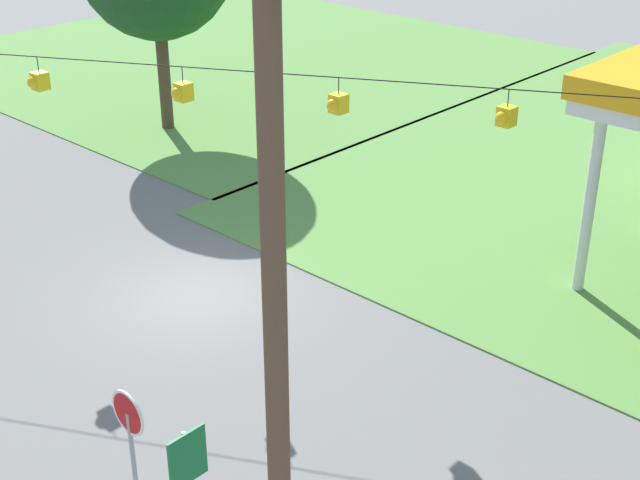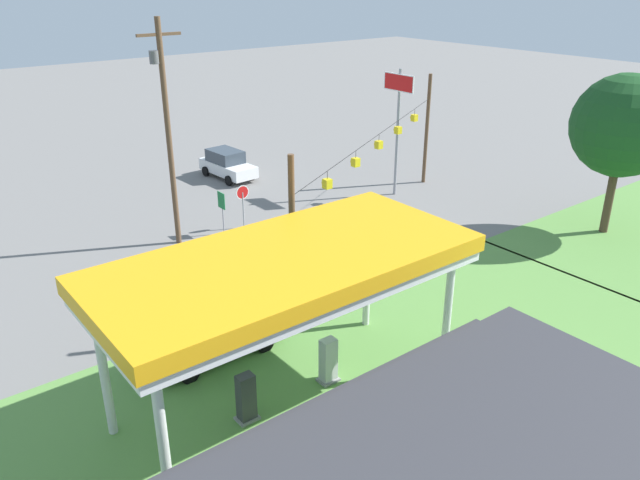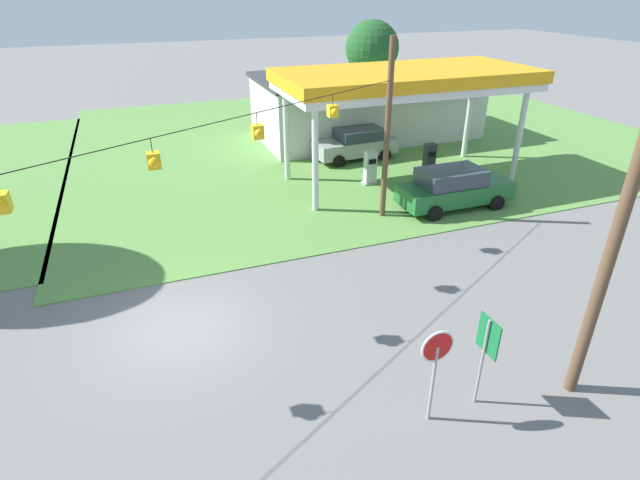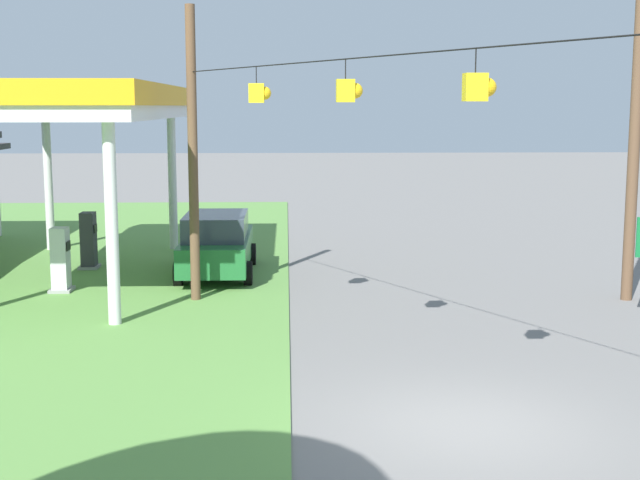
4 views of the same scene
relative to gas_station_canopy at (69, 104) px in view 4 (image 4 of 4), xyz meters
name	(u,v)px [view 4 (image 4 of 4)]	position (x,y,z in m)	size (l,w,h in m)	color
ground_plane	(466,427)	(-11.84, -8.60, -4.89)	(160.00, 160.00, 0.00)	slate
gas_station_canopy	(69,104)	(0.00, 0.00, 0.00)	(11.95, 5.53, 5.39)	silver
fuel_pump_near	(61,262)	(-1.66, 0.00, -4.07)	(0.71, 0.56, 1.72)	gray
fuel_pump_far	(89,242)	(1.66, 0.00, -4.07)	(0.71, 0.56, 1.72)	gray
car_at_pumps_front	(217,243)	(0.53, -3.89, -3.95)	(5.07, 2.12, 1.82)	#1E602D
utility_pole_main	(639,44)	(-3.02, -14.43, 1.42)	(2.20, 0.44, 11.35)	brown
signal_span_gantry	(474,161)	(-11.84, -8.62, -0.85)	(18.34, 10.24, 7.24)	brown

